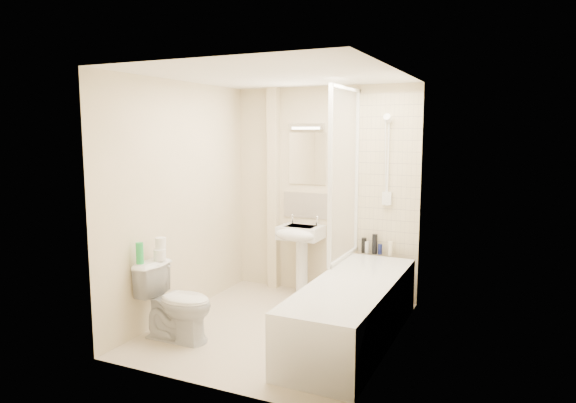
% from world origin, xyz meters
% --- Properties ---
extents(floor, '(2.50, 2.50, 0.00)m').
position_xyz_m(floor, '(0.00, 0.00, 0.00)').
color(floor, beige).
rests_on(floor, ground).
extents(wall_back, '(2.20, 0.02, 2.40)m').
position_xyz_m(wall_back, '(0.00, 1.25, 1.20)').
color(wall_back, beige).
rests_on(wall_back, ground).
extents(wall_left, '(0.02, 2.50, 2.40)m').
position_xyz_m(wall_left, '(-1.10, 0.00, 1.20)').
color(wall_left, beige).
rests_on(wall_left, ground).
extents(wall_right, '(0.02, 2.50, 2.40)m').
position_xyz_m(wall_right, '(1.10, 0.00, 1.20)').
color(wall_right, beige).
rests_on(wall_right, ground).
extents(ceiling, '(2.20, 2.50, 0.02)m').
position_xyz_m(ceiling, '(0.00, 0.00, 2.40)').
color(ceiling, white).
rests_on(ceiling, wall_back).
extents(tile_back, '(0.70, 0.01, 1.75)m').
position_xyz_m(tile_back, '(0.75, 1.24, 1.42)').
color(tile_back, beige).
rests_on(tile_back, wall_back).
extents(tile_right, '(0.01, 2.10, 1.75)m').
position_xyz_m(tile_right, '(1.09, 0.03, 1.42)').
color(tile_right, beige).
rests_on(tile_right, wall_right).
extents(pipe_boxing, '(0.12, 0.12, 2.40)m').
position_xyz_m(pipe_boxing, '(-0.62, 1.19, 1.20)').
color(pipe_boxing, beige).
rests_on(pipe_boxing, ground).
extents(splashback, '(0.60, 0.02, 0.30)m').
position_xyz_m(splashback, '(-0.20, 1.24, 1.03)').
color(splashback, beige).
rests_on(splashback, wall_back).
extents(mirror, '(0.46, 0.01, 0.60)m').
position_xyz_m(mirror, '(-0.20, 1.24, 1.58)').
color(mirror, white).
rests_on(mirror, wall_back).
extents(strip_light, '(0.42, 0.07, 0.07)m').
position_xyz_m(strip_light, '(-0.20, 1.22, 1.95)').
color(strip_light, silver).
rests_on(strip_light, wall_back).
extents(bathtub, '(0.70, 2.10, 0.55)m').
position_xyz_m(bathtub, '(0.75, 0.03, 0.29)').
color(bathtub, white).
rests_on(bathtub, ground).
extents(shower_screen, '(0.04, 0.92, 1.80)m').
position_xyz_m(shower_screen, '(0.40, 0.80, 1.45)').
color(shower_screen, white).
rests_on(shower_screen, bathtub).
extents(shower_fixture, '(0.10, 0.16, 0.99)m').
position_xyz_m(shower_fixture, '(0.75, 1.19, 1.55)').
color(shower_fixture, white).
rests_on(shower_fixture, wall_back).
extents(pedestal_sink, '(0.48, 0.46, 0.93)m').
position_xyz_m(pedestal_sink, '(-0.20, 1.01, 0.65)').
color(pedestal_sink, white).
rests_on(pedestal_sink, ground).
extents(bottle_black_a, '(0.06, 0.06, 0.17)m').
position_xyz_m(bottle_black_a, '(0.52, 1.16, 0.63)').
color(bottle_black_a, black).
rests_on(bottle_black_a, bathtub).
extents(bottle_white_a, '(0.05, 0.05, 0.13)m').
position_xyz_m(bottle_white_a, '(0.55, 1.16, 0.62)').
color(bottle_white_a, silver).
rests_on(bottle_white_a, bathtub).
extents(bottle_black_b, '(0.06, 0.06, 0.22)m').
position_xyz_m(bottle_black_b, '(0.64, 1.16, 0.66)').
color(bottle_black_b, black).
rests_on(bottle_black_b, bathtub).
extents(bottle_blue, '(0.05, 0.05, 0.11)m').
position_xyz_m(bottle_blue, '(0.70, 1.16, 0.61)').
color(bottle_blue, '#121950').
rests_on(bottle_blue, bathtub).
extents(bottle_cream, '(0.05, 0.05, 0.15)m').
position_xyz_m(bottle_cream, '(0.82, 1.16, 0.63)').
color(bottle_cream, '#F5E7BD').
rests_on(bottle_cream, bathtub).
extents(toilet, '(0.41, 0.70, 0.71)m').
position_xyz_m(toilet, '(-0.72, -0.61, 0.35)').
color(toilet, white).
rests_on(toilet, ground).
extents(toilet_roll_lower, '(0.11, 0.11, 0.10)m').
position_xyz_m(toilet_roll_lower, '(-0.94, -0.56, 0.76)').
color(toilet_roll_lower, white).
rests_on(toilet_roll_lower, toilet).
extents(toilet_roll_upper, '(0.10, 0.10, 0.10)m').
position_xyz_m(toilet_roll_upper, '(-0.95, -0.52, 0.86)').
color(toilet_roll_upper, white).
rests_on(toilet_roll_upper, toilet_roll_lower).
extents(green_bottle, '(0.07, 0.07, 0.20)m').
position_xyz_m(green_bottle, '(-1.02, -0.74, 0.80)').
color(green_bottle, green).
rests_on(green_bottle, toilet).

